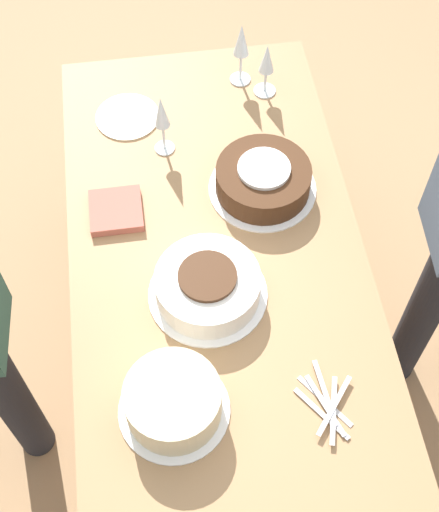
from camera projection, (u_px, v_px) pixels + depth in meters
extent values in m
plane|color=#A87F56|center=(220.00, 375.00, 2.52)|extent=(12.00, 12.00, 0.00)
cube|color=#9E754C|center=(220.00, 269.00, 1.92)|extent=(1.69, 0.80, 0.03)
cylinder|color=brown|center=(276.00, 137.00, 2.66)|extent=(0.07, 0.07, 0.70)
cylinder|color=brown|center=(102.00, 156.00, 2.61)|extent=(0.07, 0.07, 0.70)
cylinder|color=white|center=(208.00, 294.00, 1.85)|extent=(0.31, 0.31, 0.01)
cylinder|color=white|center=(208.00, 286.00, 1.82)|extent=(0.27, 0.27, 0.08)
cylinder|color=#422614|center=(207.00, 276.00, 1.78)|extent=(0.15, 0.15, 0.01)
cylinder|color=white|center=(262.00, 188.00, 2.04)|extent=(0.31, 0.31, 0.01)
cylinder|color=#422614|center=(263.00, 179.00, 2.01)|extent=(0.27, 0.27, 0.08)
cylinder|color=white|center=(264.00, 168.00, 1.97)|extent=(0.15, 0.15, 0.01)
cylinder|color=white|center=(174.00, 410.00, 1.68)|extent=(0.27, 0.27, 0.01)
cylinder|color=beige|center=(173.00, 401.00, 1.64)|extent=(0.23, 0.23, 0.11)
cylinder|color=silver|center=(240.00, 79.00, 2.29)|extent=(0.07, 0.07, 0.00)
cylinder|color=silver|center=(241.00, 66.00, 2.24)|extent=(0.01, 0.01, 0.10)
cone|color=silver|center=(241.00, 39.00, 2.15)|extent=(0.05, 0.05, 0.11)
cylinder|color=silver|center=(165.00, 148.00, 2.13)|extent=(0.06, 0.06, 0.00)
cylinder|color=silver|center=(164.00, 136.00, 2.08)|extent=(0.01, 0.01, 0.10)
cone|color=silver|center=(161.00, 112.00, 2.00)|extent=(0.04, 0.04, 0.11)
cylinder|color=silver|center=(265.00, 91.00, 2.26)|extent=(0.07, 0.07, 0.00)
cylinder|color=silver|center=(265.00, 80.00, 2.22)|extent=(0.01, 0.01, 0.08)
cone|color=silver|center=(267.00, 58.00, 2.15)|extent=(0.05, 0.05, 0.10)
cylinder|color=beige|center=(127.00, 117.00, 2.20)|extent=(0.20, 0.20, 0.01)
cube|color=silver|center=(325.00, 401.00, 1.70)|extent=(0.15, 0.11, 0.00)
cube|color=silver|center=(321.00, 414.00, 1.68)|extent=(0.15, 0.11, 0.00)
cube|color=silver|center=(325.00, 405.00, 1.68)|extent=(0.16, 0.07, 0.00)
cube|color=silver|center=(325.00, 392.00, 1.70)|extent=(0.17, 0.03, 0.00)
cube|color=silver|center=(333.00, 410.00, 1.67)|extent=(0.17, 0.06, 0.00)
cube|color=silver|center=(334.00, 405.00, 1.68)|extent=(0.14, 0.12, 0.00)
cube|color=#B75B4C|center=(116.00, 211.00, 1.99)|extent=(0.15, 0.15, 0.03)
cylinder|color=#232328|center=(424.00, 313.00, 2.20)|extent=(0.11, 0.11, 0.80)
cylinder|color=#232328|center=(11.00, 397.00, 2.07)|extent=(0.11, 0.11, 0.77)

